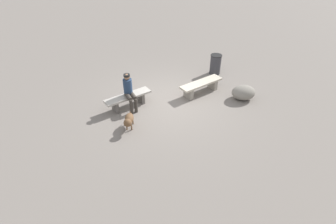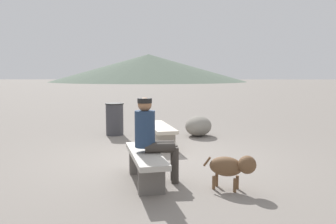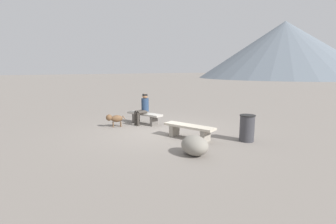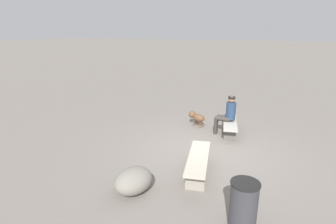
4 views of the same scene
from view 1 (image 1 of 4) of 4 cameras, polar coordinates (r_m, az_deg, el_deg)
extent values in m
cube|color=gray|center=(9.70, 0.18, 2.16)|extent=(210.00, 210.00, 0.06)
cube|color=gray|center=(10.59, 9.68, 6.07)|extent=(0.25, 0.43, 0.39)
cube|color=gray|center=(9.85, 4.49, 4.13)|extent=(0.25, 0.43, 0.39)
cube|color=beige|center=(10.10, 7.27, 6.28)|extent=(1.86, 0.87, 0.07)
cube|color=#605B56|center=(9.60, -5.91, 3.18)|extent=(0.20, 0.38, 0.39)
cube|color=#605B56|center=(9.23, -11.42, 1.17)|extent=(0.20, 0.38, 0.39)
cube|color=#B2ADA3|center=(9.28, -8.74, 3.41)|extent=(1.74, 0.80, 0.07)
cylinder|color=navy|center=(9.10, -8.76, 5.54)|extent=(0.30, 0.30, 0.55)
sphere|color=#A3704C|center=(8.93, -8.97, 7.58)|extent=(0.21, 0.21, 0.21)
cylinder|color=black|center=(8.90, -9.00, 7.90)|extent=(0.22, 0.22, 0.07)
cylinder|color=#38332D|center=(9.03, -8.63, 3.30)|extent=(0.19, 0.46, 0.15)
cylinder|color=#38332D|center=(9.00, -8.00, 1.17)|extent=(0.11, 0.11, 0.54)
cylinder|color=#38332D|center=(9.08, -7.64, 3.56)|extent=(0.19, 0.46, 0.15)
cylinder|color=#38332D|center=(9.04, -7.01, 1.44)|extent=(0.11, 0.11, 0.54)
ellipsoid|color=brown|center=(8.35, -8.44, -1.41)|extent=(0.44, 0.54, 0.28)
sphere|color=brown|center=(8.08, -8.78, -2.35)|extent=(0.25, 0.25, 0.25)
cylinder|color=brown|center=(8.36, -7.94, -3.32)|extent=(0.04, 0.04, 0.19)
cylinder|color=brown|center=(8.38, -8.97, -3.30)|extent=(0.04, 0.04, 0.19)
cylinder|color=brown|center=(8.59, -7.67, -2.07)|extent=(0.04, 0.04, 0.19)
cylinder|color=brown|center=(8.62, -8.67, -2.05)|extent=(0.04, 0.04, 0.19)
cylinder|color=brown|center=(8.54, -8.20, -0.08)|extent=(0.08, 0.12, 0.15)
cylinder|color=#38383D|center=(11.70, 10.29, 10.12)|extent=(0.46, 0.46, 0.83)
cylinder|color=black|center=(11.53, 10.51, 12.05)|extent=(0.49, 0.49, 0.03)
ellipsoid|color=gray|center=(10.12, 16.12, 4.10)|extent=(1.01, 0.88, 0.53)
camera|label=2|loc=(8.93, -42.64, 1.28)|focal=37.88mm
camera|label=3|loc=(11.01, 54.04, 4.86)|focal=26.92mm
camera|label=4|loc=(13.75, 26.25, 23.38)|focal=28.47mm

